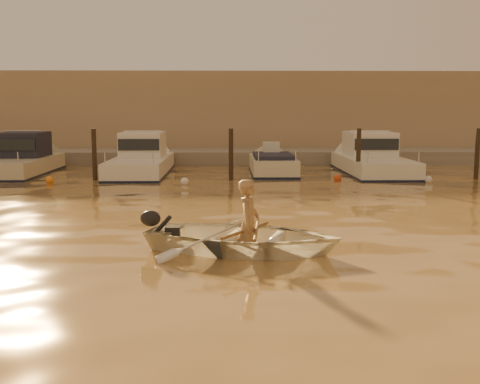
{
  "coord_description": "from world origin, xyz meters",
  "views": [
    {
      "loc": [
        -0.42,
        -9.59,
        2.76
      ],
      "look_at": [
        -0.07,
        4.86,
        0.75
      ],
      "focal_mm": 45.0,
      "sensor_mm": 36.0,
      "label": 1
    }
  ],
  "objects_px": {
    "dinghy": "(244,237)",
    "moored_boat_4": "(373,159)",
    "moored_boat_3": "(273,168)",
    "moored_boat_1": "(20,159)",
    "moored_boat_2": "(141,159)",
    "person": "(249,223)",
    "waterfront_building": "(232,115)"
  },
  "relations": [
    {
      "from": "moored_boat_1",
      "to": "moored_boat_4",
      "type": "height_order",
      "value": "same"
    },
    {
      "from": "moored_boat_4",
      "to": "waterfront_building",
      "type": "bearing_deg",
      "value": 118.25
    },
    {
      "from": "person",
      "to": "moored_boat_1",
      "type": "distance_m",
      "value": 16.87
    },
    {
      "from": "dinghy",
      "to": "waterfront_building",
      "type": "distance_m",
      "value": 25.23
    },
    {
      "from": "moored_boat_3",
      "to": "moored_boat_2",
      "type": "bearing_deg",
      "value": 180.0
    },
    {
      "from": "moored_boat_1",
      "to": "moored_boat_3",
      "type": "xyz_separation_m",
      "value": [
        10.73,
        0.0,
        -0.4
      ]
    },
    {
      "from": "moored_boat_4",
      "to": "waterfront_building",
      "type": "relative_size",
      "value": 0.16
    },
    {
      "from": "person",
      "to": "moored_boat_2",
      "type": "relative_size",
      "value": 0.23
    },
    {
      "from": "person",
      "to": "moored_boat_1",
      "type": "relative_size",
      "value": 0.26
    },
    {
      "from": "dinghy",
      "to": "person",
      "type": "distance_m",
      "value": 0.3
    },
    {
      "from": "dinghy",
      "to": "moored_boat_4",
      "type": "bearing_deg",
      "value": -6.27
    },
    {
      "from": "moored_boat_1",
      "to": "moored_boat_2",
      "type": "xyz_separation_m",
      "value": [
        5.12,
        0.0,
        0.0
      ]
    },
    {
      "from": "moored_boat_1",
      "to": "dinghy",
      "type": "bearing_deg",
      "value": -57.35
    },
    {
      "from": "dinghy",
      "to": "waterfront_building",
      "type": "relative_size",
      "value": 0.08
    },
    {
      "from": "moored_boat_1",
      "to": "waterfront_building",
      "type": "height_order",
      "value": "waterfront_building"
    },
    {
      "from": "moored_boat_3",
      "to": "moored_boat_1",
      "type": "bearing_deg",
      "value": 180.0
    },
    {
      "from": "moored_boat_2",
      "to": "moored_boat_3",
      "type": "bearing_deg",
      "value": 0.0
    },
    {
      "from": "moored_boat_2",
      "to": "moored_boat_3",
      "type": "xyz_separation_m",
      "value": [
        5.61,
        0.0,
        -0.4
      ]
    },
    {
      "from": "moored_boat_1",
      "to": "moored_boat_4",
      "type": "distance_m",
      "value": 15.04
    },
    {
      "from": "moored_boat_3",
      "to": "moored_boat_4",
      "type": "xyz_separation_m",
      "value": [
        4.3,
        0.0,
        0.4
      ]
    },
    {
      "from": "person",
      "to": "moored_boat_1",
      "type": "bearing_deg",
      "value": 49.51
    },
    {
      "from": "dinghy",
      "to": "moored_boat_3",
      "type": "relative_size",
      "value": 0.71
    },
    {
      "from": "person",
      "to": "moored_boat_1",
      "type": "xyz_separation_m",
      "value": [
        -9.16,
        14.17,
        0.07
      ]
    },
    {
      "from": "moored_boat_1",
      "to": "waterfront_building",
      "type": "relative_size",
      "value": 0.15
    },
    {
      "from": "dinghy",
      "to": "moored_boat_4",
      "type": "distance_m",
      "value": 15.36
    },
    {
      "from": "moored_boat_3",
      "to": "waterfront_building",
      "type": "bearing_deg",
      "value": 98.31
    },
    {
      "from": "person",
      "to": "moored_boat_3",
      "type": "distance_m",
      "value": 14.26
    },
    {
      "from": "moored_boat_2",
      "to": "person",
      "type": "bearing_deg",
      "value": -74.11
    },
    {
      "from": "person",
      "to": "moored_boat_4",
      "type": "xyz_separation_m",
      "value": [
        5.88,
        14.17,
        0.07
      ]
    },
    {
      "from": "moored_boat_2",
      "to": "moored_boat_4",
      "type": "relative_size",
      "value": 1.01
    },
    {
      "from": "dinghy",
      "to": "moored_boat_2",
      "type": "relative_size",
      "value": 0.51
    },
    {
      "from": "moored_boat_2",
      "to": "moored_boat_1",
      "type": "bearing_deg",
      "value": 180.0
    }
  ]
}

